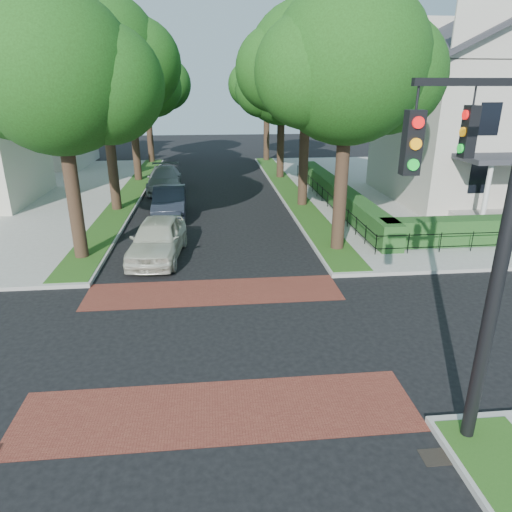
{
  "coord_description": "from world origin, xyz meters",
  "views": [
    {
      "loc": [
        0.01,
        -11.67,
        6.89
      ],
      "look_at": [
        1.43,
        2.45,
        1.6
      ],
      "focal_mm": 32.0,
      "sensor_mm": 36.0,
      "label": 1
    }
  ],
  "objects_px": {
    "parked_car_middle": "(170,202)",
    "traffic_signal": "(491,219)",
    "parked_car_rear": "(164,179)",
    "parked_car_front": "(158,239)"
  },
  "relations": [
    {
      "from": "traffic_signal",
      "to": "parked_car_rear",
      "type": "bearing_deg",
      "value": 107.97
    },
    {
      "from": "parked_car_front",
      "to": "parked_car_middle",
      "type": "bearing_deg",
      "value": 95.22
    },
    {
      "from": "traffic_signal",
      "to": "parked_car_rear",
      "type": "height_order",
      "value": "traffic_signal"
    },
    {
      "from": "traffic_signal",
      "to": "parked_car_front",
      "type": "distance_m",
      "value": 13.98
    },
    {
      "from": "parked_car_middle",
      "to": "parked_car_rear",
      "type": "xyz_separation_m",
      "value": [
        -0.88,
        6.84,
        -0.01
      ]
    },
    {
      "from": "parked_car_middle",
      "to": "parked_car_rear",
      "type": "bearing_deg",
      "value": 95.66
    },
    {
      "from": "parked_car_middle",
      "to": "traffic_signal",
      "type": "bearing_deg",
      "value": -69.98
    },
    {
      "from": "parked_car_front",
      "to": "parked_car_middle",
      "type": "distance_m",
      "value": 6.7
    },
    {
      "from": "traffic_signal",
      "to": "parked_car_middle",
      "type": "bearing_deg",
      "value": 111.72
    },
    {
      "from": "parked_car_rear",
      "to": "traffic_signal",
      "type": "bearing_deg",
      "value": -74.5
    }
  ]
}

